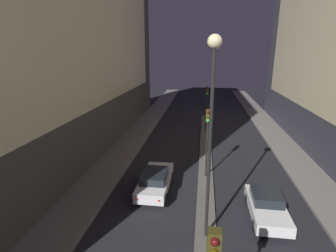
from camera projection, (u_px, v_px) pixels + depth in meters
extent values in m
cube|color=#56544F|center=(206.00, 165.00, 21.24)|extent=(1.08, 33.73, 0.13)
cube|color=#3D3814|center=(214.00, 247.00, 5.96)|extent=(0.32, 0.28, 0.90)
sphere|color=#4C0F0F|center=(215.00, 242.00, 5.71)|extent=(0.20, 0.20, 0.20)
cylinder|color=black|center=(207.00, 150.00, 18.79)|extent=(0.12, 0.12, 4.11)
cube|color=#3D3814|center=(208.00, 116.00, 18.10)|extent=(0.32, 0.28, 0.90)
sphere|color=#4C0F0F|center=(208.00, 112.00, 17.85)|extent=(0.20, 0.20, 0.20)
sphere|color=#4C380A|center=(208.00, 116.00, 17.93)|extent=(0.20, 0.20, 0.20)
sphere|color=#1EEA4C|center=(208.00, 121.00, 18.01)|extent=(0.20, 0.20, 0.20)
cylinder|color=black|center=(206.00, 112.00, 30.22)|extent=(0.12, 0.12, 4.11)
cube|color=#3D3814|center=(207.00, 91.00, 29.53)|extent=(0.32, 0.28, 0.90)
sphere|color=#4C0F0F|center=(207.00, 88.00, 29.28)|extent=(0.20, 0.20, 0.20)
sphere|color=#4C380A|center=(207.00, 91.00, 29.36)|extent=(0.20, 0.20, 0.20)
sphere|color=#1EEA4C|center=(207.00, 94.00, 29.44)|extent=(0.20, 0.20, 0.20)
cylinder|color=black|center=(210.00, 151.00, 11.86)|extent=(0.16, 0.16, 9.06)
sphere|color=#F9EAB2|center=(215.00, 41.00, 10.56)|extent=(0.61, 0.61, 0.61)
cube|color=silver|center=(155.00, 181.00, 17.46)|extent=(1.85, 4.76, 0.65)
cube|color=black|center=(154.00, 176.00, 16.96)|extent=(1.57, 2.14, 0.50)
cube|color=red|center=(137.00, 199.00, 15.27)|extent=(0.14, 0.04, 0.10)
cube|color=red|center=(159.00, 201.00, 15.10)|extent=(0.14, 0.04, 0.10)
cylinder|color=black|center=(148.00, 175.00, 19.06)|extent=(0.22, 0.64, 0.64)
cylinder|color=black|center=(170.00, 176.00, 18.84)|extent=(0.22, 0.64, 0.64)
cylinder|color=black|center=(138.00, 196.00, 16.25)|extent=(0.22, 0.64, 0.64)
cylinder|color=black|center=(164.00, 198.00, 16.03)|extent=(0.22, 0.64, 0.64)
cube|color=silver|center=(267.00, 208.00, 14.50)|extent=(1.82, 4.11, 0.60)
cube|color=black|center=(267.00, 196.00, 14.64)|extent=(1.55, 1.85, 0.53)
cube|color=red|center=(249.00, 188.00, 16.53)|extent=(0.14, 0.04, 0.10)
cube|color=red|center=(270.00, 190.00, 16.37)|extent=(0.14, 0.04, 0.10)
cylinder|color=black|center=(248.00, 199.00, 15.90)|extent=(0.22, 0.64, 0.64)
cylinder|color=black|center=(275.00, 201.00, 15.69)|extent=(0.22, 0.64, 0.64)
cylinder|color=black|center=(255.00, 226.00, 13.48)|extent=(0.22, 0.64, 0.64)
cylinder|color=black|center=(288.00, 229.00, 13.27)|extent=(0.22, 0.64, 0.64)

